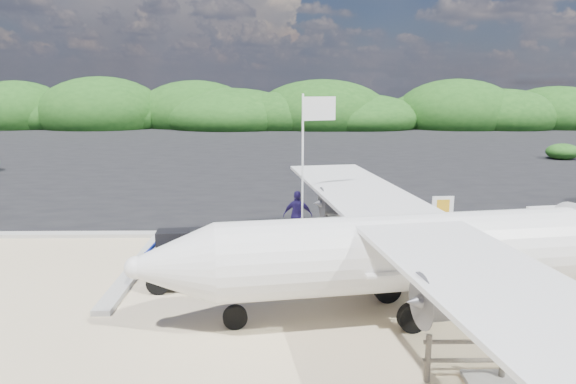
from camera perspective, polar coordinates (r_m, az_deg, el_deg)
name	(u,v)px	position (r m, az deg, el deg)	size (l,w,h in m)	color
ground	(277,285)	(15.32, -1.19, -10.31)	(160.00, 160.00, 0.00)	beige
asphalt_apron	(279,151)	(44.55, -0.99, 4.53)	(90.00, 50.00, 0.04)	#B2B2B2
vegetation_band	(279,127)	(69.41, -0.95, 7.23)	(124.00, 8.00, 4.40)	#B2B2B2
fence	(575,380)	(12.36, 29.30, -17.74)	(6.40, 2.00, 1.10)	#B2B2B2
baggage_cart	(200,286)	(15.46, -9.73, -10.28)	(2.97, 1.70, 1.49)	#0B21AD
flagpole	(302,265)	(16.93, 1.56, -8.09)	(1.10, 0.46, 5.50)	white
signboard	(359,285)	(15.49, 7.93, -10.16)	(1.70, 0.16, 1.40)	#5B1D1A
crew_a	(292,248)	(15.67, 0.46, -6.24)	(0.66, 0.44, 1.82)	#1E1550
crew_b	(356,208)	(20.88, 7.55, -1.79)	(0.85, 0.66, 1.74)	#1E1550
crew_c	(298,215)	(19.34, 1.09, -2.60)	(1.10, 0.46, 1.87)	#1E1550
aircraft_large	(507,172)	(37.31, 23.14, 2.09)	(16.97, 16.97, 5.09)	#B2B2B2
aircraft_small	(202,145)	(49.99, -9.52, 5.18)	(6.60, 6.60, 2.38)	#B2B2B2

